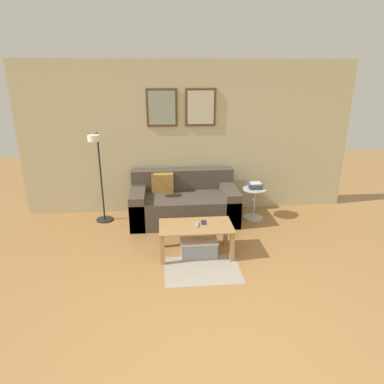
{
  "coord_description": "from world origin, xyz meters",
  "views": [
    {
      "loc": [
        -0.47,
        -2.18,
        2.35
      ],
      "look_at": [
        -0.08,
        2.06,
        0.85
      ],
      "focal_mm": 32.0,
      "sensor_mm": 36.0,
      "label": 1
    }
  ],
  "objects_px": {
    "book_stack": "(255,186)",
    "coffee_table": "(196,231)",
    "storage_bin": "(198,246)",
    "side_table": "(254,200)",
    "remote_control": "(197,225)",
    "cell_phone": "(204,222)",
    "floor_lamp": "(99,171)",
    "couch": "(184,203)"
  },
  "relations": [
    {
      "from": "remote_control",
      "to": "cell_phone",
      "type": "distance_m",
      "value": 0.13
    },
    {
      "from": "book_stack",
      "to": "storage_bin",
      "type": "bearing_deg",
      "value": -132.97
    },
    {
      "from": "storage_bin",
      "to": "cell_phone",
      "type": "distance_m",
      "value": 0.33
    },
    {
      "from": "side_table",
      "to": "cell_phone",
      "type": "xyz_separation_m",
      "value": [
        -0.98,
        -1.05,
        0.11
      ]
    },
    {
      "from": "storage_bin",
      "to": "book_stack",
      "type": "height_order",
      "value": "book_stack"
    },
    {
      "from": "cell_phone",
      "to": "couch",
      "type": "bearing_deg",
      "value": 104.69
    },
    {
      "from": "floor_lamp",
      "to": "cell_phone",
      "type": "bearing_deg",
      "value": -34.23
    },
    {
      "from": "floor_lamp",
      "to": "coffee_table",
      "type": "bearing_deg",
      "value": -38.26
    },
    {
      "from": "couch",
      "to": "floor_lamp",
      "type": "distance_m",
      "value": 1.46
    },
    {
      "from": "couch",
      "to": "book_stack",
      "type": "height_order",
      "value": "couch"
    },
    {
      "from": "remote_control",
      "to": "cell_phone",
      "type": "xyz_separation_m",
      "value": [
        0.1,
        0.08,
        -0.01
      ]
    },
    {
      "from": "couch",
      "to": "cell_phone",
      "type": "height_order",
      "value": "couch"
    },
    {
      "from": "storage_bin",
      "to": "floor_lamp",
      "type": "relative_size",
      "value": 0.34
    },
    {
      "from": "book_stack",
      "to": "remote_control",
      "type": "relative_size",
      "value": 1.6
    },
    {
      "from": "storage_bin",
      "to": "book_stack",
      "type": "xyz_separation_m",
      "value": [
        1.06,
        1.14,
        0.45
      ]
    },
    {
      "from": "coffee_table",
      "to": "cell_phone",
      "type": "relative_size",
      "value": 6.98
    },
    {
      "from": "storage_bin",
      "to": "floor_lamp",
      "type": "xyz_separation_m",
      "value": [
        -1.44,
        1.13,
        0.78
      ]
    },
    {
      "from": "cell_phone",
      "to": "remote_control",
      "type": "bearing_deg",
      "value": -136.54
    },
    {
      "from": "storage_bin",
      "to": "cell_phone",
      "type": "relative_size",
      "value": 3.55
    },
    {
      "from": "book_stack",
      "to": "coffee_table",
      "type": "bearing_deg",
      "value": -134.38
    },
    {
      "from": "storage_bin",
      "to": "remote_control",
      "type": "height_order",
      "value": "remote_control"
    },
    {
      "from": "floor_lamp",
      "to": "remote_control",
      "type": "height_order",
      "value": "floor_lamp"
    },
    {
      "from": "couch",
      "to": "floor_lamp",
      "type": "xyz_separation_m",
      "value": [
        -1.32,
        -0.06,
        0.62
      ]
    },
    {
      "from": "couch",
      "to": "coffee_table",
      "type": "height_order",
      "value": "couch"
    },
    {
      "from": "couch",
      "to": "remote_control",
      "type": "distance_m",
      "value": 1.19
    },
    {
      "from": "storage_bin",
      "to": "book_stack",
      "type": "distance_m",
      "value": 1.63
    },
    {
      "from": "coffee_table",
      "to": "remote_control",
      "type": "relative_size",
      "value": 6.51
    },
    {
      "from": "floor_lamp",
      "to": "side_table",
      "type": "xyz_separation_m",
      "value": [
        2.5,
        0.01,
        -0.59
      ]
    },
    {
      "from": "storage_bin",
      "to": "floor_lamp",
      "type": "bearing_deg",
      "value": 141.92
    },
    {
      "from": "side_table",
      "to": "remote_control",
      "type": "relative_size",
      "value": 3.5
    },
    {
      "from": "book_stack",
      "to": "floor_lamp",
      "type": "bearing_deg",
      "value": -179.72
    },
    {
      "from": "couch",
      "to": "cell_phone",
      "type": "relative_size",
      "value": 12.37
    },
    {
      "from": "couch",
      "to": "floor_lamp",
      "type": "bearing_deg",
      "value": -177.24
    },
    {
      "from": "coffee_table",
      "to": "floor_lamp",
      "type": "bearing_deg",
      "value": 141.74
    },
    {
      "from": "storage_bin",
      "to": "cell_phone",
      "type": "height_order",
      "value": "cell_phone"
    },
    {
      "from": "coffee_table",
      "to": "storage_bin",
      "type": "bearing_deg",
      "value": -29.78
    },
    {
      "from": "floor_lamp",
      "to": "remote_control",
      "type": "distance_m",
      "value": 1.87
    },
    {
      "from": "remote_control",
      "to": "book_stack",
      "type": "bearing_deg",
      "value": 52.51
    },
    {
      "from": "coffee_table",
      "to": "couch",
      "type": "bearing_deg",
      "value": 94.14
    },
    {
      "from": "storage_bin",
      "to": "side_table",
      "type": "height_order",
      "value": "side_table"
    },
    {
      "from": "coffee_table",
      "to": "side_table",
      "type": "bearing_deg",
      "value": 45.74
    },
    {
      "from": "side_table",
      "to": "cell_phone",
      "type": "height_order",
      "value": "side_table"
    }
  ]
}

